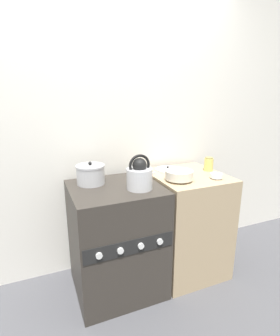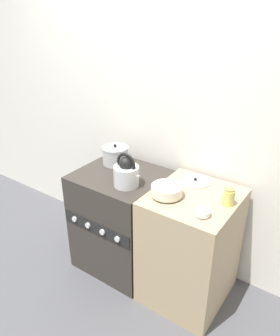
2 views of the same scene
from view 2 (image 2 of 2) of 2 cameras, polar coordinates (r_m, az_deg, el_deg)
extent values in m
plane|color=#4C4C51|center=(2.95, -7.00, -18.89)|extent=(12.00, 12.00, 0.00)
cube|color=silver|center=(2.78, 1.55, 8.87)|extent=(7.00, 0.06, 2.50)
cube|color=#332D28|center=(2.84, -3.30, -9.01)|extent=(0.68, 0.62, 0.89)
cube|color=black|center=(2.59, -7.70, -10.31)|extent=(0.65, 0.01, 0.11)
cylinder|color=silver|center=(2.71, -11.35, -8.72)|extent=(0.04, 0.02, 0.04)
cylinder|color=silver|center=(2.62, -9.08, -9.83)|extent=(0.04, 0.02, 0.04)
cylinder|color=silver|center=(2.54, -6.59, -11.03)|extent=(0.04, 0.02, 0.04)
cylinder|color=silver|center=(2.46, -3.98, -12.26)|extent=(0.04, 0.02, 0.04)
cube|color=tan|center=(2.57, 8.72, -13.44)|extent=(0.59, 0.65, 0.90)
cylinder|color=silver|center=(2.41, -2.40, -1.40)|extent=(0.19, 0.19, 0.15)
sphere|color=black|center=(2.37, -2.44, 0.80)|extent=(0.10, 0.10, 0.10)
torus|color=black|center=(2.37, -2.44, 0.78)|extent=(0.16, 0.02, 0.16)
cone|color=silver|center=(2.35, -0.66, -1.49)|extent=(0.10, 0.04, 0.07)
cylinder|color=#B2B2B7|center=(2.76, -4.31, 2.10)|extent=(0.21, 0.21, 0.13)
cylinder|color=#B2B2B7|center=(2.73, -4.36, 3.52)|extent=(0.22, 0.22, 0.01)
sphere|color=black|center=(2.72, -4.38, 3.93)|extent=(0.03, 0.03, 0.03)
cylinder|color=beige|center=(2.28, 4.65, -4.77)|extent=(0.10, 0.10, 0.01)
cylinder|color=beige|center=(2.26, 4.68, -3.87)|extent=(0.22, 0.22, 0.07)
cylinder|color=white|center=(2.12, 10.81, -8.06)|extent=(0.04, 0.04, 0.01)
cylinder|color=white|center=(2.11, 10.86, -7.59)|extent=(0.10, 0.10, 0.03)
cylinder|color=#E0CC66|center=(2.24, 15.18, -4.98)|extent=(0.08, 0.08, 0.11)
cylinder|color=#998C4C|center=(2.21, 15.36, -3.63)|extent=(0.07, 0.07, 0.01)
cylinder|color=#B2B2B7|center=(2.49, 9.58, -2.26)|extent=(0.23, 0.23, 0.01)
sphere|color=black|center=(2.49, 9.61, -1.92)|extent=(0.02, 0.02, 0.02)
camera|label=1|loc=(2.07, -51.95, 1.08)|focal=28.00mm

